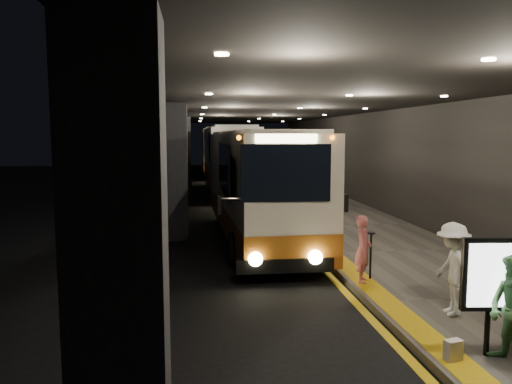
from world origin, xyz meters
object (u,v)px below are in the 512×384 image
coach_main (256,189)px  coach_second (228,162)px  stanchion_post (371,256)px  info_sign (490,277)px  passenger_boarding (363,249)px  passenger_waiting_white (453,269)px  bag_plain (453,351)px  coach_third (218,153)px

coach_main → coach_second: (-0.04, 13.44, 0.17)m
stanchion_post → info_sign: bearing=-85.0°
passenger_boarding → info_sign: bearing=-150.0°
passenger_waiting_white → bag_plain: 2.14m
coach_main → coach_second: bearing=88.0°
coach_main → coach_third: bearing=88.0°
passenger_boarding → stanchion_post: 0.39m
coach_third → stanchion_post: size_ratio=11.70×
coach_main → passenger_waiting_white: bearing=-73.6°
bag_plain → info_sign: 1.20m
coach_third → coach_main: bearing=-89.5°
passenger_waiting_white → coach_main: bearing=-155.3°
passenger_boarding → stanchion_post: size_ratio=1.42×
passenger_boarding → bag_plain: 3.96m
coach_second → coach_main: bearing=-90.4°
coach_main → bag_plain: bearing=-82.1°
bag_plain → info_sign: bearing=11.0°
coach_second → passenger_waiting_white: (2.66, -21.25, -0.82)m
passenger_waiting_white → passenger_boarding: bearing=-149.9°
coach_main → coach_second: size_ratio=0.92×
coach_second → info_sign: size_ratio=6.79×
coach_third → bag_plain: size_ratio=39.52×
coach_main → coach_third: size_ratio=0.90×
coach_second → passenger_waiting_white: 21.43m
passenger_waiting_white → stanchion_post: size_ratio=1.60×
info_sign → stanchion_post: bearing=100.8°
coach_main → passenger_waiting_white: (2.63, -7.80, -0.65)m
coach_third → passenger_waiting_white: bearing=-85.2°
coach_third → bag_plain: bearing=-86.9°
coach_second → passenger_waiting_white: bearing=-83.5°
passenger_boarding → passenger_waiting_white: 2.31m
coach_main → info_sign: coach_main is taller
coach_third → bag_plain: coach_third is taller
coach_main → passenger_waiting_white: coach_main is taller
coach_second → coach_third: 13.45m
coach_main → passenger_waiting_white: 8.26m
coach_main → passenger_boarding: bearing=-75.7°
info_sign → coach_main: bearing=109.3°
passenger_waiting_white → info_sign: size_ratio=0.95×
coach_second → coach_third: (-0.05, 13.45, 0.05)m
passenger_boarding → passenger_waiting_white: passenger_waiting_white is taller
coach_second → passenger_boarding: coach_second is taller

